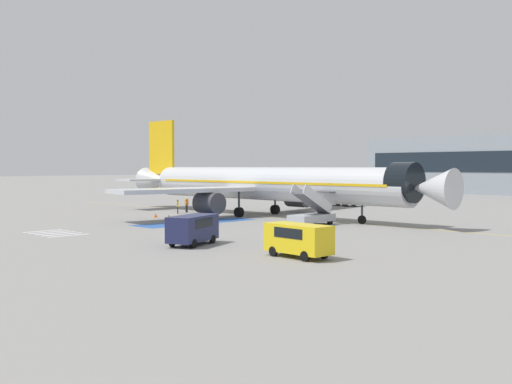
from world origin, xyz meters
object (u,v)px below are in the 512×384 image
object	(u,v)px
airliner	(264,184)
service_van_0	(193,227)
fuel_tanker	(328,194)
traffic_cone_1	(155,215)
ground_crew_1	(178,206)
service_van_1	(298,238)
traffic_cone_2	(322,227)
boarding_stairs_forward	(312,215)
ground_crew_0	(187,204)
traffic_cone_0	(169,217)

from	to	relation	value
airliner	service_van_0	xyz separation A→B (m)	(14.37, -21.64, -2.41)
fuel_tanker	traffic_cone_1	xyz separation A→B (m)	(-0.51, -29.94, -1.39)
ground_crew_1	airliner	bearing A→B (deg)	-115.36
fuel_tanker	service_van_1	distance (m)	50.59
airliner	ground_crew_1	world-z (taller)	airliner
airliner	traffic_cone_2	bearing A→B (deg)	63.26
boarding_stairs_forward	fuel_tanker	xyz separation A→B (m)	(-17.49, 24.19, 0.65)
airliner	fuel_tanker	xyz separation A→B (m)	(-6.65, 19.95, -2.06)
traffic_cone_2	service_van_1	bearing A→B (deg)	-55.72
service_van_1	traffic_cone_1	world-z (taller)	service_van_1
airliner	ground_crew_0	bearing A→B (deg)	-74.64
boarding_stairs_forward	traffic_cone_0	distance (m)	16.11
ground_crew_1	fuel_tanker	bearing A→B (deg)	-60.14
traffic_cone_0	traffic_cone_1	xyz separation A→B (m)	(-3.13, 0.42, -0.01)
ground_crew_0	service_van_1	bearing A→B (deg)	-118.93
ground_crew_0	traffic_cone_0	distance (m)	9.78
fuel_tanker	ground_crew_0	distance (m)	23.34
airliner	service_van_1	world-z (taller)	airliner
fuel_tanker	traffic_cone_2	size ratio (longest dim) A/B	18.87
traffic_cone_0	service_van_0	bearing A→B (deg)	-31.40
airliner	traffic_cone_0	distance (m)	11.67
fuel_tanker	traffic_cone_2	bearing A→B (deg)	-148.36
service_van_0	traffic_cone_0	world-z (taller)	service_van_0
airliner	ground_crew_0	distance (m)	11.20
boarding_stairs_forward	service_van_1	world-z (taller)	boarding_stairs_forward
ground_crew_0	boarding_stairs_forward	bearing A→B (deg)	-94.88
boarding_stairs_forward	service_van_0	distance (m)	17.75
traffic_cone_0	boarding_stairs_forward	bearing A→B (deg)	22.51
fuel_tanker	traffic_cone_1	distance (m)	29.97
fuel_tanker	service_van_0	size ratio (longest dim) A/B	2.14
airliner	ground_crew_1	size ratio (longest dim) A/B	27.22
traffic_cone_1	service_van_1	bearing A→B (deg)	-18.99
fuel_tanker	ground_crew_0	bearing A→B (deg)	164.30
ground_crew_0	fuel_tanker	bearing A→B (deg)	-11.11
ground_crew_0	traffic_cone_2	world-z (taller)	ground_crew_0
airliner	ground_crew_0	world-z (taller)	airliner
airliner	traffic_cone_1	distance (m)	12.76
airliner	service_van_1	distance (m)	31.43
service_van_0	traffic_cone_2	world-z (taller)	service_van_0
airliner	traffic_cone_0	bearing A→B (deg)	-22.18
traffic_cone_0	traffic_cone_1	distance (m)	3.16
ground_crew_1	traffic_cone_0	xyz separation A→B (m)	(5.49, -5.29, -0.72)
service_van_1	ground_crew_1	size ratio (longest dim) A/B	2.67
traffic_cone_2	airliner	bearing A→B (deg)	154.26
service_van_0	traffic_cone_1	world-z (taller)	service_van_0
fuel_tanker	traffic_cone_0	bearing A→B (deg)	178.61
ground_crew_1	traffic_cone_2	distance (m)	23.90
service_van_0	traffic_cone_1	bearing A→B (deg)	-50.50
service_van_1	ground_crew_0	xyz separation A→B (m)	(-34.08, 17.51, -0.17)
ground_crew_0	traffic_cone_1	world-z (taller)	ground_crew_0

